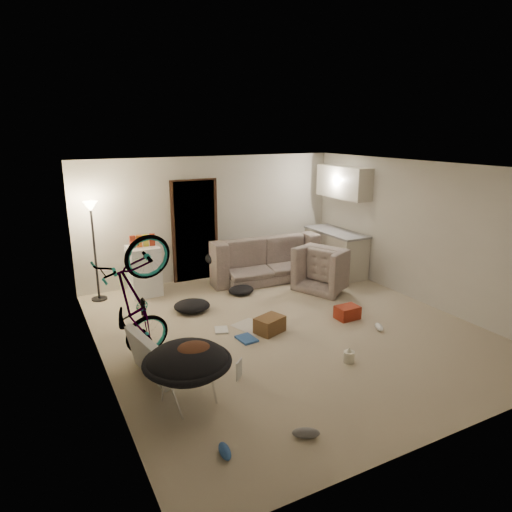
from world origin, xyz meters
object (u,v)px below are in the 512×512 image
kitchen_counter (335,253)px  juicer (349,356)px  floor_lamp (93,230)px  tv_box (147,356)px  armchair (329,272)px  saucer_chair (188,369)px  mini_fridge (144,271)px  drink_case_a (270,325)px  bicycle (137,329)px  sofa (261,262)px  drink_case_b (347,312)px

kitchen_counter → juicer: (-2.24, -3.31, -0.35)m
floor_lamp → tv_box: size_ratio=2.04×
armchair → saucer_chair: 4.52m
floor_lamp → saucer_chair: bearing=-84.5°
floor_lamp → mini_fridge: size_ratio=1.95×
kitchen_counter → drink_case_a: (-2.73, -2.00, -0.32)m
floor_lamp → bicycle: size_ratio=1.02×
tv_box → sofa: bearing=33.1°
sofa → tv_box: sofa is taller
saucer_chair → juicer: (2.22, -0.10, -0.33)m
tv_box → floor_lamp: bearing=82.2°
mini_fridge → armchair: bearing=-22.3°
kitchen_counter → sofa: bearing=164.0°
sofa → mini_fridge: size_ratio=2.49×
saucer_chair → tv_box: bearing=109.8°
armchair → juicer: 3.02m
drink_case_a → sofa: bearing=44.8°
tv_box → drink_case_b: size_ratio=2.39×
kitchen_counter → tv_box: 5.33m
bicycle → juicer: bearing=-125.4°
kitchen_counter → drink_case_b: bearing=-122.1°
drink_case_a → bicycle: bearing=159.3°
floor_lamp → sofa: bearing=-3.5°
floor_lamp → armchair: size_ratio=1.87×
bicycle → juicer: (2.49, -1.34, -0.38)m
saucer_chair → drink_case_b: saucer_chair is taller
kitchen_counter → sofa: size_ratio=0.65×
mini_fridge → saucer_chair: (-0.46, -3.77, -0.04)m
kitchen_counter → armchair: kitchen_counter is taller
kitchen_counter → drink_case_b: size_ratio=4.04×
floor_lamp → kitchen_counter: floor_lamp is taller
armchair → mini_fridge: 3.55m
sofa → bicycle: bearing=40.6°
mini_fridge → tv_box: bearing=-104.8°
tv_box → drink_case_a: bearing=3.3°
armchair → bicycle: bicycle is taller
bicycle → tv_box: 0.52m
bicycle → drink_case_b: bearing=-99.9°
bicycle → saucer_chair: bearing=-174.8°
drink_case_a → juicer: drink_case_a is taller
saucer_chair → drink_case_b: size_ratio=2.70×
sofa → drink_case_b: bearing=98.1°
bicycle → mini_fridge: 2.63m
saucer_chair → drink_case_a: saucer_chair is taller
drink_case_b → juicer: bearing=-127.7°
sofa → tv_box: (-3.16, -2.91, -0.04)m
sofa → juicer: bearing=83.0°
sofa → tv_box: 4.30m
armchair → tv_box: 4.40m
drink_case_b → tv_box: bearing=-174.8°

